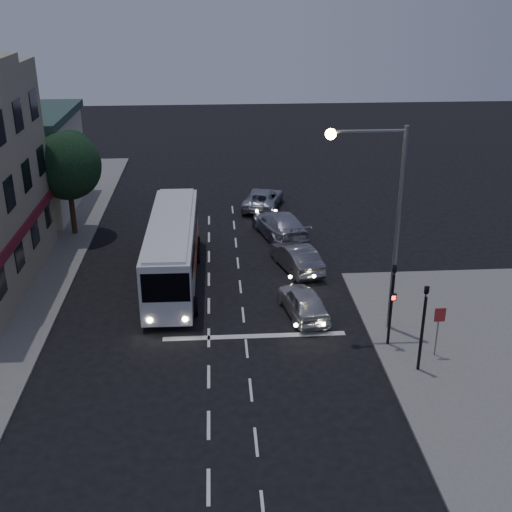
{
  "coord_description": "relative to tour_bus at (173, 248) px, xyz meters",
  "views": [
    {
      "loc": [
        0.44,
        -22.35,
        14.27
      ],
      "look_at": [
        2.32,
        5.78,
        2.2
      ],
      "focal_mm": 45.0,
      "sensor_mm": 36.0,
      "label": 1
    }
  ],
  "objects": [
    {
      "name": "low_building_north",
      "position": [
        -11.71,
        12.04,
        1.58
      ],
      "size": [
        9.4,
        9.4,
        6.5
      ],
      "color": "beige",
      "rests_on": "sidewalk_far"
    },
    {
      "name": "traffic_signal_main",
      "position": [
        9.39,
        -7.18,
        0.61
      ],
      "size": [
        0.25,
        0.35,
        4.1
      ],
      "color": "black",
      "rests_on": "sidewalk_near"
    },
    {
      "name": "streetlight",
      "position": [
        9.13,
        -5.76,
        3.93
      ],
      "size": [
        3.32,
        0.44,
        9.0
      ],
      "color": "slate",
      "rests_on": "sidewalk_near"
    },
    {
      "name": "car_sedan_c",
      "position": [
        5.5,
        11.29,
        -1.14
      ],
      "size": [
        3.4,
        5.21,
        1.33
      ],
      "primitive_type": "imported",
      "rotation": [
        0.0,
        0.0,
        2.87
      ],
      "color": "#A0A5B1",
      "rests_on": "ground"
    },
    {
      "name": "traffic_signal_side",
      "position": [
        10.09,
        -9.16,
        0.61
      ],
      "size": [
        0.18,
        0.15,
        4.1
      ],
      "color": "black",
      "rests_on": "sidewalk_near"
    },
    {
      "name": "tour_bus",
      "position": [
        0.0,
        0.0,
        0.0
      ],
      "size": [
        2.59,
        10.92,
        3.34
      ],
      "rotation": [
        0.0,
        0.0,
        -0.01
      ],
      "color": "silver",
      "rests_on": "ground"
    },
    {
      "name": "regulatory_sign",
      "position": [
        11.09,
        -8.19,
        -0.21
      ],
      "size": [
        0.45,
        0.12,
        2.2
      ],
      "color": "slate",
      "rests_on": "sidewalk_near"
    },
    {
      "name": "ground",
      "position": [
        1.79,
        -7.96,
        -1.81
      ],
      "size": [
        120.0,
        120.0,
        0.0
      ],
      "primitive_type": "plane",
      "color": "black"
    },
    {
      "name": "car_sedan_a",
      "position": [
        6.48,
        0.97,
        -1.09
      ],
      "size": [
        2.63,
        4.57,
        1.43
      ],
      "primitive_type": "imported",
      "rotation": [
        0.0,
        0.0,
        3.42
      ],
      "color": "gray",
      "rests_on": "ground"
    },
    {
      "name": "road_markings",
      "position": [
        3.07,
        -4.65,
        -1.8
      ],
      "size": [
        8.0,
        30.55,
        0.01
      ],
      "color": "silver",
      "rests_on": "ground"
    },
    {
      "name": "car_suv",
      "position": [
        6.16,
        -4.16,
        -1.12
      ],
      "size": [
        2.29,
        4.24,
        1.37
      ],
      "primitive_type": "imported",
      "rotation": [
        0.0,
        0.0,
        3.32
      ],
      "color": "silver",
      "rests_on": "ground"
    },
    {
      "name": "car_sedan_b",
      "position": [
        6.1,
        5.76,
        -1.01
      ],
      "size": [
        3.52,
        5.86,
        1.59
      ],
      "primitive_type": "imported",
      "rotation": [
        0.0,
        0.0,
        3.39
      ],
      "color": "#A7A7B4",
      "rests_on": "ground"
    },
    {
      "name": "street_tree",
      "position": [
        -6.42,
        7.07,
        2.69
      ],
      "size": [
        4.0,
        4.0,
        6.2
      ],
      "color": "black",
      "rests_on": "sidewalk_far"
    }
  ]
}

